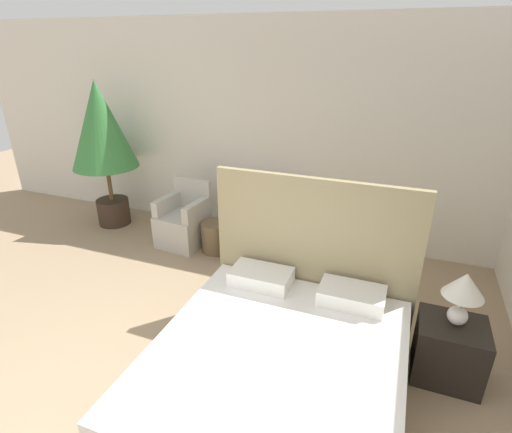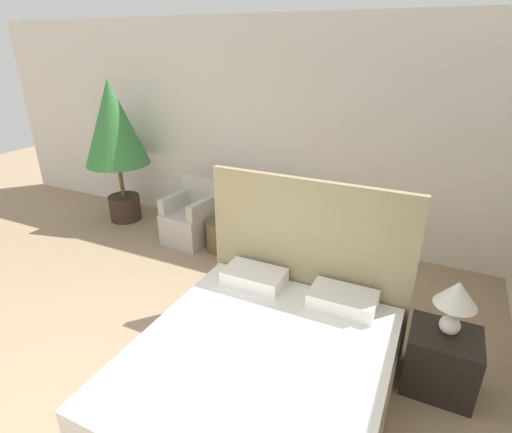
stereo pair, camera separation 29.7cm
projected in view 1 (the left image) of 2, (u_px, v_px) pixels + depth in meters
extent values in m
cube|color=silver|center=(274.00, 133.00, 5.35)|extent=(10.00, 0.06, 2.90)
cube|color=#8C7A5B|center=(275.00, 388.00, 3.04)|extent=(1.84, 2.02, 0.30)
cube|color=white|center=(275.00, 363.00, 2.93)|extent=(1.80, 1.98, 0.21)
cube|color=tan|center=(312.00, 256.00, 3.68)|extent=(1.88, 0.06, 1.52)
cube|color=white|center=(261.00, 277.00, 3.68)|extent=(0.55, 0.34, 0.14)
cube|color=white|center=(352.00, 296.00, 3.41)|extent=(0.55, 0.34, 0.14)
cube|color=#B7B2A8|center=(183.00, 229.00, 5.47)|extent=(0.63, 0.65, 0.44)
cube|color=#B7B2A8|center=(193.00, 193.00, 5.51)|extent=(0.58, 0.11, 0.43)
cube|color=#B7B2A8|center=(167.00, 204.00, 5.43)|extent=(0.15, 0.55, 0.21)
cube|color=#B7B2A8|center=(197.00, 210.00, 5.24)|extent=(0.15, 0.55, 0.21)
cube|color=#B7B2A8|center=(251.00, 241.00, 5.13)|extent=(0.62, 0.64, 0.44)
cube|color=#B7B2A8|center=(260.00, 203.00, 5.18)|extent=(0.58, 0.09, 0.43)
cube|color=#B7B2A8|center=(234.00, 215.00, 5.09)|extent=(0.13, 0.55, 0.21)
cube|color=#B7B2A8|center=(269.00, 221.00, 4.91)|extent=(0.13, 0.55, 0.21)
cylinder|color=#38281E|center=(114.00, 211.00, 6.11)|extent=(0.47, 0.47, 0.39)
cylinder|color=brown|center=(109.00, 183.00, 5.93)|extent=(0.06, 0.06, 0.51)
cone|color=#387F3D|center=(100.00, 125.00, 5.58)|extent=(0.93, 0.93, 1.22)
cube|color=black|center=(449.00, 350.00, 3.26)|extent=(0.52, 0.46, 0.52)
sphere|color=white|center=(457.00, 315.00, 3.14)|extent=(0.15, 0.15, 0.15)
cylinder|color=white|center=(461.00, 302.00, 3.09)|extent=(0.02, 0.02, 0.11)
cone|color=silver|center=(465.00, 285.00, 3.03)|extent=(0.31, 0.31, 0.20)
cylinder|color=brown|center=(216.00, 237.00, 5.29)|extent=(0.37, 0.37, 0.41)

